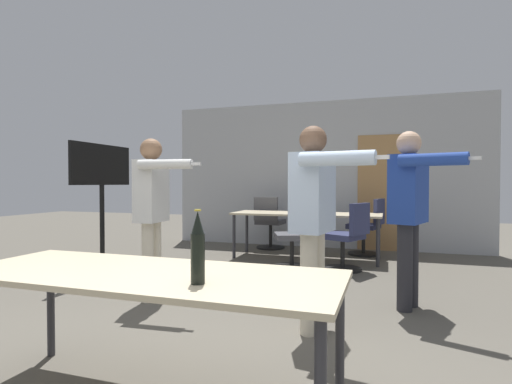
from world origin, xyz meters
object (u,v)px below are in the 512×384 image
(person_far_watching, at_px, (410,203))
(office_chair_side_rolled, at_px, (368,229))
(office_chair_mid_tucked, at_px, (348,239))
(person_center_tall, at_px, (315,208))
(beer_bottle, at_px, (198,249))
(office_chair_near_pushed, at_px, (297,238))
(person_near_casual, at_px, (153,202))
(office_chair_far_right, at_px, (269,224))
(tv_screen, at_px, (102,194))

(person_far_watching, xyz_separation_m, office_chair_side_rolled, (-0.50, 2.80, -0.57))
(office_chair_side_rolled, height_order, office_chair_mid_tucked, office_chair_side_rolled)
(person_center_tall, bearing_deg, beer_bottle, -1.27)
(office_chair_near_pushed, xyz_separation_m, office_chair_mid_tucked, (0.69, 0.03, 0.02))
(person_near_casual, bearing_deg, office_chair_far_right, 171.38)
(person_near_casual, bearing_deg, person_far_watching, 96.95)
(beer_bottle, bearing_deg, person_far_watching, 66.02)
(tv_screen, relative_size, person_far_watching, 1.01)
(person_near_casual, height_order, office_chair_side_rolled, person_near_casual)
(person_near_casual, bearing_deg, beer_bottle, 33.29)
(person_center_tall, bearing_deg, office_chair_mid_tucked, -171.64)
(person_far_watching, bearing_deg, beer_bottle, -4.68)
(beer_bottle, bearing_deg, office_chair_mid_tucked, 85.03)
(tv_screen, relative_size, office_chair_mid_tucked, 1.83)
(person_far_watching, bearing_deg, office_chair_mid_tucked, -135.03)
(person_far_watching, distance_m, office_chair_far_right, 3.70)
(tv_screen, xyz_separation_m, beer_bottle, (2.67, -2.59, -0.17))
(tv_screen, xyz_separation_m, office_chair_mid_tucked, (3.00, 1.25, -0.63))
(person_near_casual, xyz_separation_m, office_chair_side_rolled, (1.98, 3.31, -0.56))
(tv_screen, height_order, person_center_tall, tv_screen)
(tv_screen, distance_m, beer_bottle, 3.72)
(person_center_tall, height_order, office_chair_mid_tucked, person_center_tall)
(office_chair_near_pushed, height_order, office_chair_mid_tucked, office_chair_mid_tucked)
(beer_bottle, bearing_deg, tv_screen, 135.88)
(office_chair_far_right, distance_m, office_chair_mid_tucked, 2.08)
(office_chair_mid_tucked, bearing_deg, office_chair_far_right, 73.13)
(office_chair_mid_tucked, bearing_deg, person_center_tall, -155.27)
(office_chair_side_rolled, xyz_separation_m, beer_bottle, (-0.54, -5.16, 0.44))
(office_chair_side_rolled, height_order, beer_bottle, beer_bottle)
(tv_screen, xyz_separation_m, office_chair_side_rolled, (3.21, 2.57, -0.62))
(person_near_casual, xyz_separation_m, person_far_watching, (2.48, 0.50, 0.01))
(office_chair_far_right, bearing_deg, beer_bottle, -74.26)
(person_near_casual, bearing_deg, office_chair_side_rolled, 144.60)
(office_chair_near_pushed, bearing_deg, office_chair_mid_tucked, -109.25)
(tv_screen, distance_m, person_center_tall, 3.15)
(person_near_casual, relative_size, person_far_watching, 0.98)
(person_center_tall, distance_m, office_chair_far_right, 4.06)
(office_chair_far_right, distance_m, beer_bottle, 5.40)
(person_center_tall, height_order, office_chair_side_rolled, person_center_tall)
(office_chair_far_right, bearing_deg, person_center_tall, -65.48)
(person_near_casual, bearing_deg, tv_screen, -125.39)
(office_chair_far_right, bearing_deg, office_chair_near_pushed, -56.93)
(person_far_watching, bearing_deg, office_chair_near_pushed, -116.75)
(beer_bottle, bearing_deg, person_center_tall, 79.22)
(person_near_casual, bearing_deg, office_chair_mid_tucked, 133.84)
(person_far_watching, height_order, office_chair_mid_tucked, person_far_watching)
(person_far_watching, distance_m, beer_bottle, 2.58)
(person_center_tall, bearing_deg, person_near_casual, -91.75)
(office_chair_mid_tucked, xyz_separation_m, beer_bottle, (-0.33, -3.84, 0.45))
(tv_screen, relative_size, office_chair_far_right, 1.79)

